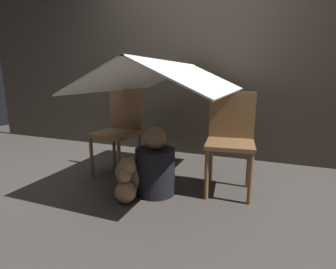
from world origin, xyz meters
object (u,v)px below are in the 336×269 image
object	(u,v)px
person_front	(155,167)
dog	(136,174)
chair_right	(231,137)
chair_left	(120,128)

from	to	relation	value
person_front	dog	xyz separation A→B (m)	(-0.17, -0.05, -0.07)
chair_right	person_front	xyz separation A→B (m)	(-0.59, -0.31, -0.25)
chair_right	person_front	distance (m)	0.72
chair_right	person_front	size ratio (longest dim) A/B	1.46
chair_right	person_front	world-z (taller)	chair_right
chair_left	person_front	distance (m)	0.67
chair_right	person_front	bearing A→B (deg)	-158.96
chair_left	chair_right	xyz separation A→B (m)	(1.13, 0.00, 0.00)
person_front	chair_right	bearing A→B (deg)	27.75
chair_left	person_front	world-z (taller)	chair_left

